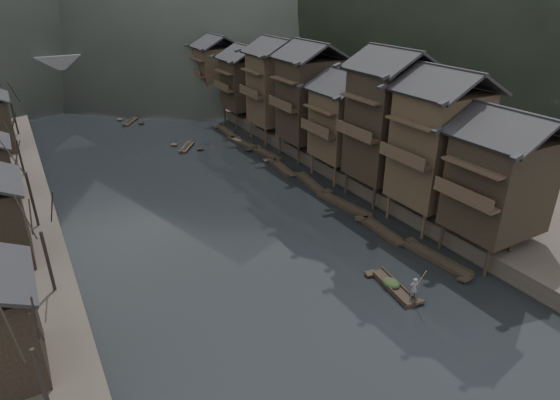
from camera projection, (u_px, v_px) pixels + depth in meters
water at (271, 262)px, 40.08m from camera, size 300.00×300.00×0.00m
right_bank at (333, 105)px, 86.77m from camera, size 40.00×200.00×1.80m
stilt_houses at (320, 94)px, 58.59m from camera, size 9.00×67.60×16.21m
bare_trees at (21, 169)px, 42.17m from camera, size 3.85×60.45×7.70m
moored_sampans at (297, 176)px, 57.17m from camera, size 2.87×50.44×0.47m
midriver_boats at (155, 133)px, 73.24m from camera, size 7.49×22.29×0.44m
stone_bridge at (100, 71)px, 94.48m from camera, size 40.00×6.00×9.00m
hero_sampan at (393, 287)px, 36.49m from camera, size 1.77×5.38×0.44m
cargo_heap at (391, 279)px, 36.42m from camera, size 1.17×1.53×0.70m
boatman at (414, 286)px, 34.66m from camera, size 0.81×0.70×1.86m
bamboo_pole at (422, 251)px, 33.48m from camera, size 0.78×2.06×4.11m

